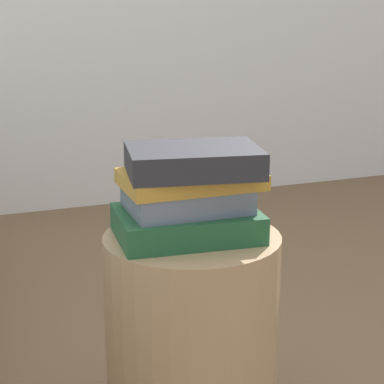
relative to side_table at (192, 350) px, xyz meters
name	(u,v)px	position (x,y,z in m)	size (l,w,h in m)	color
side_table	(192,350)	(0.00, 0.00, 0.00)	(0.37, 0.37, 0.52)	tan
book_forest	(187,223)	(-0.01, 0.00, 0.29)	(0.28, 0.20, 0.06)	#1E512D
book_slate	(187,198)	(-0.01, 0.01, 0.34)	(0.24, 0.17, 0.05)	slate
book_ochre	(189,179)	(0.00, 0.01, 0.38)	(0.27, 0.17, 0.03)	#B7842D
book_charcoal	(195,160)	(0.00, -0.01, 0.42)	(0.26, 0.18, 0.05)	#28282D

